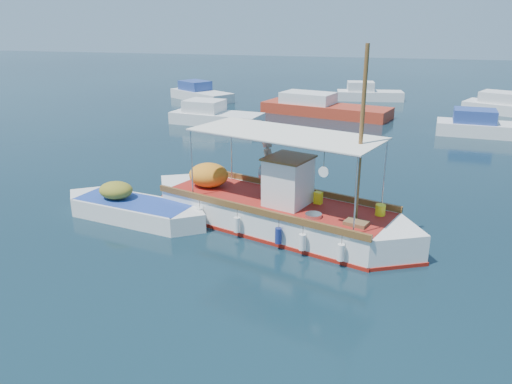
# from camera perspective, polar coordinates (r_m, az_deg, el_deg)

# --- Properties ---
(ground) EXTENTS (160.00, 160.00, 0.00)m
(ground) POSITION_cam_1_polar(r_m,az_deg,el_deg) (17.14, 4.20, -4.65)
(ground) COLOR black
(ground) RESTS_ON ground
(fishing_caique) EXTENTS (10.09, 5.21, 6.49)m
(fishing_caique) POSITION_cam_1_polar(r_m,az_deg,el_deg) (17.40, 1.94, -2.17)
(fishing_caique) COLOR white
(fishing_caique) RESTS_ON ground
(dinghy) EXTENTS (5.98, 2.49, 1.48)m
(dinghy) POSITION_cam_1_polar(r_m,az_deg,el_deg) (18.72, -13.91, -2.03)
(dinghy) COLOR white
(dinghy) RESTS_ON ground
(bg_boat_nw) EXTENTS (6.46, 3.15, 1.80)m
(bg_boat_nw) POSITION_cam_1_polar(r_m,az_deg,el_deg) (34.68, -4.80, 8.56)
(bg_boat_nw) COLOR silver
(bg_boat_nw) RESTS_ON ground
(bg_boat_n) EXTENTS (9.99, 5.21, 1.80)m
(bg_boat_n) POSITION_cam_1_polar(r_m,az_deg,el_deg) (38.18, 7.51, 9.46)
(bg_boat_n) COLOR #A8301C
(bg_boat_n) RESTS_ON ground
(bg_boat_ne) EXTENTS (6.29, 2.68, 1.80)m
(bg_boat_ne) POSITION_cam_1_polar(r_m,az_deg,el_deg) (34.15, 24.77, 6.68)
(bg_boat_ne) COLOR silver
(bg_boat_ne) RESTS_ON ground
(bg_boat_e) EXTENTS (7.51, 5.31, 1.80)m
(bg_boat_e) POSITION_cam_1_polar(r_m,az_deg,el_deg) (42.70, 27.18, 8.56)
(bg_boat_e) COLOR silver
(bg_boat_e) RESTS_ON ground
(bg_boat_far_w) EXTENTS (6.60, 5.36, 1.80)m
(bg_boat_far_w) POSITION_cam_1_polar(r_m,az_deg,el_deg) (45.24, -6.39, 11.04)
(bg_boat_far_w) COLOR silver
(bg_boat_far_w) RESTS_ON ground
(bg_boat_far_n) EXTENTS (5.88, 2.81, 1.80)m
(bg_boat_far_n) POSITION_cam_1_polar(r_m,az_deg,el_deg) (45.92, 12.65, 10.82)
(bg_boat_far_n) COLOR silver
(bg_boat_far_n) RESTS_ON ground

